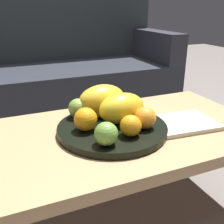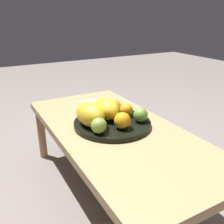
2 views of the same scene
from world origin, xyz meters
name	(u,v)px [view 1 (image 1 of 2)]	position (x,y,z in m)	size (l,w,h in m)	color
ground_plane	(103,220)	(0.00, 0.00, 0.00)	(8.00, 8.00, 0.00)	slate
coffee_table	(102,144)	(0.00, 0.00, 0.35)	(1.21, 0.57, 0.39)	tan
couch	(57,78)	(0.09, 1.15, 0.30)	(1.70, 0.70, 0.90)	#252830
fruit_bowl	(112,128)	(0.04, 0.00, 0.40)	(0.39, 0.39, 0.03)	black
melon_large_front	(102,100)	(0.05, 0.12, 0.47)	(0.19, 0.12, 0.12)	yellow
melon_smaller_beside	(122,108)	(0.08, 0.01, 0.47)	(0.17, 0.11, 0.11)	yellow
orange_front	(85,119)	(-0.06, 0.00, 0.45)	(0.08, 0.08, 0.08)	orange
orange_left	(131,126)	(0.06, -0.10, 0.45)	(0.07, 0.07, 0.07)	orange
orange_right	(145,118)	(0.14, -0.06, 0.45)	(0.08, 0.08, 0.08)	orange
apple_front	(106,134)	(-0.03, -0.12, 0.45)	(0.07, 0.07, 0.07)	#6B9E3C
apple_left	(78,108)	(-0.05, 0.12, 0.45)	(0.07, 0.07, 0.07)	#80A13D
banana_bunch	(110,110)	(0.07, 0.08, 0.44)	(0.18, 0.10, 0.06)	gold
magazine	(181,123)	(0.30, -0.05, 0.39)	(0.25, 0.18, 0.02)	beige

